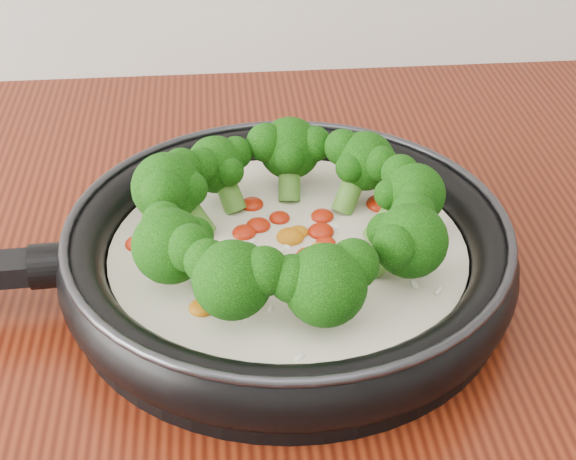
{
  "coord_description": "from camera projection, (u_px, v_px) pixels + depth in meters",
  "views": [
    {
      "loc": [
        -0.17,
        0.59,
        1.3
      ],
      "look_at": [
        -0.12,
        1.1,
        0.95
      ],
      "focal_mm": 53.85,
      "sensor_mm": 36.0,
      "label": 1
    }
  ],
  "objects": [
    {
      "name": "skillet",
      "position": [
        283.0,
        247.0,
        0.63
      ],
      "size": [
        0.53,
        0.35,
        0.1
      ],
      "color": "black",
      "rests_on": "counter"
    }
  ]
}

